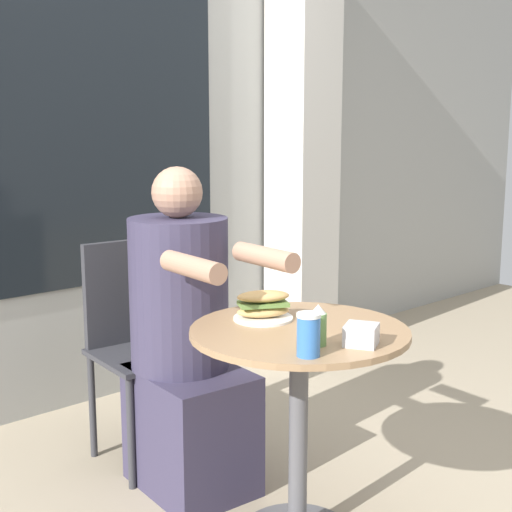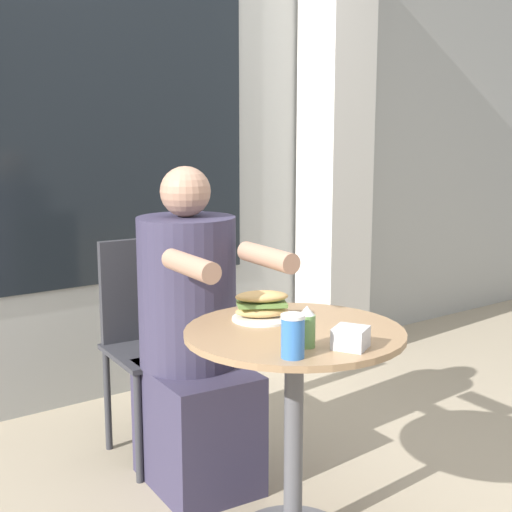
# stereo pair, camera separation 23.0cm
# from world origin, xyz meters

# --- Properties ---
(storefront_wall) EXTENTS (8.00, 0.09, 2.80)m
(storefront_wall) POSITION_xyz_m (0.00, 1.55, 1.40)
(storefront_wall) COLOR #9E9E99
(storefront_wall) RESTS_ON ground_plane
(lattice_pillar) EXTENTS (0.31, 0.31, 2.40)m
(lattice_pillar) POSITION_xyz_m (1.39, 1.34, 1.20)
(lattice_pillar) COLOR beige
(lattice_pillar) RESTS_ON ground_plane
(cafe_table) EXTENTS (0.68, 0.68, 0.71)m
(cafe_table) POSITION_xyz_m (0.00, 0.00, 0.52)
(cafe_table) COLOR #997551
(cafe_table) RESTS_ON ground_plane
(diner_chair) EXTENTS (0.41, 0.41, 0.87)m
(diner_chair) POSITION_xyz_m (-0.03, 0.88, 0.52)
(diner_chair) COLOR #333338
(diner_chair) RESTS_ON ground_plane
(seated_diner) EXTENTS (0.40, 0.66, 1.18)m
(seated_diner) POSITION_xyz_m (-0.04, 0.53, 0.51)
(seated_diner) COLOR #38334C
(seated_diner) RESTS_ON ground_plane
(sandwich_on_plate) EXTENTS (0.19, 0.19, 0.09)m
(sandwich_on_plate) POSITION_xyz_m (-0.01, 0.15, 0.75)
(sandwich_on_plate) COLOR white
(sandwich_on_plate) RESTS_ON cafe_table
(drink_cup) EXTENTS (0.07, 0.07, 0.12)m
(drink_cup) POSITION_xyz_m (-0.17, -0.20, 0.77)
(drink_cup) COLOR #336BB7
(drink_cup) RESTS_ON cafe_table
(napkin_box) EXTENTS (0.12, 0.12, 0.06)m
(napkin_box) POSITION_xyz_m (0.01, -0.24, 0.74)
(napkin_box) COLOR silver
(napkin_box) RESTS_ON cafe_table
(condiment_bottle) EXTENTS (0.05, 0.05, 0.12)m
(condiment_bottle) POSITION_xyz_m (-0.08, -0.15, 0.76)
(condiment_bottle) COLOR #66934C
(condiment_bottle) RESTS_ON cafe_table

